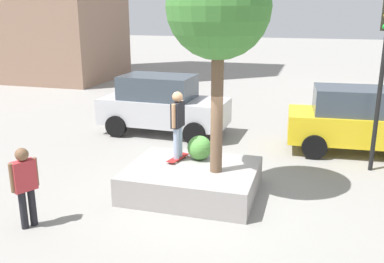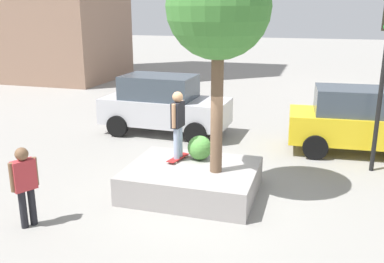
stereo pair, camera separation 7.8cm
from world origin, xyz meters
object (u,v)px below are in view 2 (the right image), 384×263
plaza_tree (218,8)px  sedan_parked (164,104)px  pedestrian_crossing (25,182)px  planter_ledge (192,180)px  skateboarder (178,120)px  skateboard (178,158)px  taxi_cab (360,121)px

plaza_tree → sedan_parked: 6.68m
sedan_parked → pedestrian_crossing: (-0.30, -7.36, -0.08)m
plaza_tree → planter_ledge: bearing=170.5°
skateboarder → pedestrian_crossing: skateboarder is taller
plaza_tree → skateboard: size_ratio=5.92×
skateboard → sedan_parked: size_ratio=0.18×
planter_ledge → taxi_cab: size_ratio=0.68×
planter_ledge → pedestrian_crossing: 3.85m
planter_ledge → taxi_cab: bearing=47.0°
skateboarder → taxi_cab: size_ratio=0.37×
skateboard → taxi_cab: bearing=41.4°
plaza_tree → taxi_cab: bearing=52.3°
sedan_parked → taxi_cab: (6.63, -0.34, -0.03)m
planter_ledge → pedestrian_crossing: pedestrian_crossing is taller
plaza_tree → pedestrian_crossing: (-3.41, -2.47, -3.39)m
skateboarder → taxi_cab: (4.62, 4.06, -0.69)m
plaza_tree → taxi_cab: (3.52, 4.54, -3.35)m
planter_ledge → skateboarder: 1.52m
skateboard → taxi_cab: 6.16m
planter_ledge → skateboard: skateboard is taller
skateboard → sedan_parked: (-2.02, 4.41, 0.34)m
planter_ledge → sedan_parked: bearing=117.6°
skateboarder → pedestrian_crossing: size_ratio=0.98×
skateboard → skateboarder: 0.99m
pedestrian_crossing → taxi_cab: bearing=45.3°
taxi_cab → skateboard: bearing=-138.6°
planter_ledge → pedestrian_crossing: (-2.79, -2.57, 0.66)m
plaza_tree → pedestrian_crossing: size_ratio=2.84×
skateboard → pedestrian_crossing: size_ratio=0.48×
pedestrian_crossing → skateboarder: bearing=51.9°
plaza_tree → sedan_parked: size_ratio=1.06×
sedan_parked → pedestrian_crossing: 7.36m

